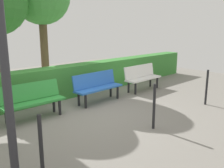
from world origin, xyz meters
TOP-DOWN VIEW (x-y plane):
  - ground_plane at (0.00, 0.00)m, footprint 16.00×16.00m
  - bench_white at (-2.86, -0.57)m, footprint 1.51×0.48m
  - bench_blue at (-0.86, -0.61)m, footprint 1.59×0.51m
  - bench_green at (1.16, -0.65)m, footprint 1.53×0.53m
  - hedge_row at (-0.91, -1.70)m, footprint 11.11×0.57m
  - railing_post_near at (-2.89, 1.75)m, footprint 0.06×0.06m
  - railing_post_mid at (-0.44, 1.75)m, footprint 0.06×0.06m
  - railing_post_far at (2.22, 1.75)m, footprint 0.06×0.06m

SIDE VIEW (x-z plane):
  - ground_plane at x=0.00m, z-range 0.00..0.00m
  - bench_white at x=-2.86m, z-range 0.05..0.91m
  - bench_green at x=1.16m, z-range 0.05..0.91m
  - bench_blue at x=-0.86m, z-range 0.05..0.91m
  - hedge_row at x=-0.91m, z-range 0.00..0.98m
  - railing_post_near at x=-2.89m, z-range 0.00..1.00m
  - railing_post_mid at x=-0.44m, z-range 0.00..1.00m
  - railing_post_far at x=2.22m, z-range 0.00..1.00m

